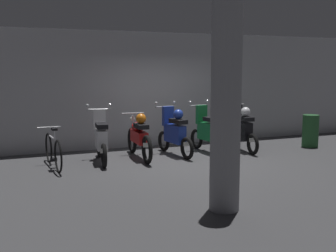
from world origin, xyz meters
TOP-DOWN VIEW (x-y plane):
  - ground_plane at (0.00, 0.00)m, footprint 80.00×80.00m
  - back_wall at (0.00, 2.40)m, footprint 16.00×0.30m
  - motorbike_slot_0 at (-1.83, 0.78)m, footprint 0.59×1.68m
  - motorbike_slot_1 at (-0.92, 0.82)m, footprint 0.56×1.95m
  - motorbike_slot_2 at (-0.00, 0.85)m, footprint 0.59×1.68m
  - motorbike_slot_3 at (0.91, 0.86)m, footprint 0.59×1.68m
  - motorbike_slot_4 at (1.84, 0.74)m, footprint 0.56×1.68m
  - bicycle at (-2.91, 0.61)m, footprint 0.50×1.73m
  - support_pillar at (-0.86, -3.14)m, footprint 0.45×0.45m
  - trash_bin at (3.84, 0.49)m, footprint 0.43×0.43m

SIDE VIEW (x-z plane):
  - ground_plane at x=0.00m, z-range 0.00..0.00m
  - bicycle at x=-2.91m, z-range -0.08..0.80m
  - trash_bin at x=3.84m, z-range 0.00..0.87m
  - motorbike_slot_1 at x=-0.92m, z-range -0.02..1.07m
  - motorbike_slot_0 at x=-1.83m, z-range -0.12..1.17m
  - motorbike_slot_3 at x=0.91m, z-range -0.12..1.17m
  - motorbike_slot_4 at x=1.84m, z-range -0.02..1.15m
  - motorbike_slot_2 at x=0.00m, z-range -0.08..1.21m
  - back_wall at x=0.00m, z-range 0.00..3.08m
  - support_pillar at x=-0.86m, z-range 0.00..3.08m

